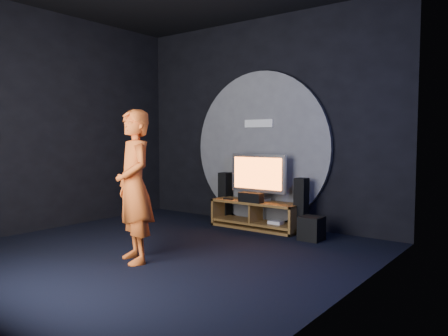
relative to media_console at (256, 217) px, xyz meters
The scene contains 13 objects.
floor 2.07m from the media_console, 94.93° to the right, with size 5.00×5.00×0.00m, color black.
back_wall 1.63m from the media_console, 111.46° to the left, with size 5.00×0.04×3.50m, color black.
left_wall 3.71m from the media_console, 142.55° to the right, with size 0.04×5.00×3.50m, color black.
right_wall 3.47m from the media_console, 41.43° to the right, with size 0.04×5.00×3.50m, color black.
wall_disc_panel 1.19m from the media_console, 114.19° to the left, with size 2.60×0.11×2.60m.
media_console is the anchor object (origin of this frame).
tv 0.68m from the media_console, 95.67° to the left, with size 1.01×0.22×0.76m.
center_speaker 0.36m from the media_console, 92.64° to the right, with size 0.40×0.15×0.15m, color black.
remote 0.56m from the media_console, 165.74° to the right, with size 0.18×0.05×0.02m, color black.
tower_speaker_left 0.85m from the media_console, 165.43° to the left, with size 0.17×0.19×0.86m, color black.
tower_speaker_right 0.81m from the media_console, ahead, with size 0.17×0.19×0.86m, color black.
subwoofer 1.10m from the media_console, 10.50° to the right, with size 0.31×0.31×0.34m, color black.
player 2.58m from the media_console, 92.77° to the right, with size 0.66×0.43×1.81m, color #C6501B.
Camera 1 is at (4.00, -3.87, 1.48)m, focal length 35.00 mm.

